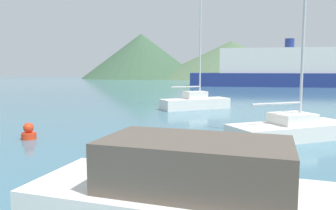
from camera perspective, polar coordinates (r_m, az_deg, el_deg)
The scene contains 6 objects.
sailboat_middle at distance 24.65m, azimuth 4.76°, elevation 0.68°, with size 5.37×4.07×11.21m.
sailboat_outer at distance 15.08m, azimuth 20.76°, elevation -3.78°, with size 5.85×4.27×8.62m.
ferry_distant at distance 59.58m, azimuth 20.25°, elevation 5.78°, with size 33.41×8.82×8.06m.
buoy_marker at distance 15.24m, azimuth -23.10°, elevation -4.40°, with size 0.62×0.62×0.71m.
hill_west at distance 108.58m, azimuth -4.67°, elevation 8.51°, with size 38.56×38.56×14.37m.
hill_central at distance 107.43m, azimuth 10.95°, elevation 7.76°, with size 50.95×50.95×11.81m.
Camera 1 is at (2.37, -2.11, 2.99)m, focal length 35.00 mm.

